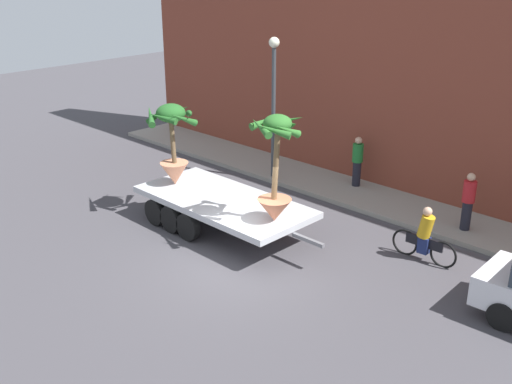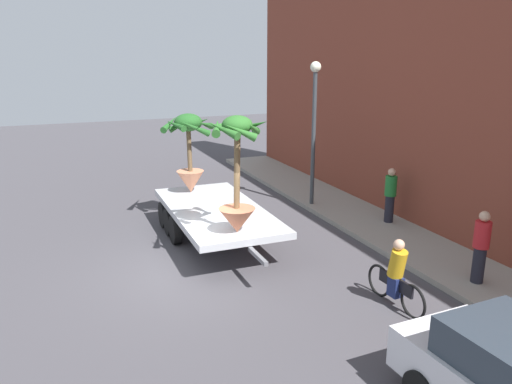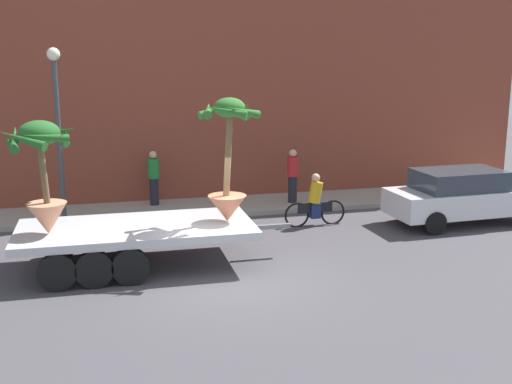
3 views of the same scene
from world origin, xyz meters
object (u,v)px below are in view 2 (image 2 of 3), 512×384
Objects in this scene: flatbed_trailer at (214,213)px; potted_palm_rear at (189,149)px; potted_palm_middle at (237,177)px; pedestrian_near_gate at (481,246)px; cyclist at (396,277)px; pedestrian_far_left at (390,194)px; street_lamp at (314,115)px.

flatbed_trailer is 2.34m from potted_palm_rear.
pedestrian_near_gate is (3.06, 4.74, -1.35)m from potted_palm_middle.
cyclist is (3.03, 2.47, -1.73)m from potted_palm_middle.
flatbed_trailer is 3.72× the size of pedestrian_far_left.
street_lamp is at bearing 88.31° from potted_palm_rear.
potted_palm_rear is 8.70m from pedestrian_near_gate.
pedestrian_near_gate reaches higher than cyclist.
flatbed_trailer is 2.56× the size of potted_palm_rear.
potted_palm_rear reaches higher than cyclist.
potted_palm_middle is 5.78m from pedestrian_far_left.
potted_palm_middle reaches higher than cyclist.
potted_palm_rear is 0.86× the size of potted_palm_middle.
street_lamp is (-6.95, 1.74, 2.56)m from cyclist.
flatbed_trailer is 2.88m from potted_palm_middle.
potted_palm_rear is at bearing -145.83° from pedestrian_near_gate.
potted_palm_middle reaches higher than pedestrian_far_left.
potted_palm_middle is at bearing -3.31° from flatbed_trailer.
street_lamp is at bearing -175.66° from pedestrian_near_gate.
pedestrian_far_left is at bearing 170.22° from pedestrian_near_gate.
pedestrian_near_gate is (0.03, 2.27, 0.37)m from cyclist.
flatbed_trailer is 3.72× the size of pedestrian_near_gate.
potted_palm_rear is 6.37m from pedestrian_far_left.
pedestrian_far_left is (-4.31, 0.74, 0.00)m from pedestrian_near_gate.
potted_palm_middle is (4.06, 0.09, 0.03)m from potted_palm_rear.
street_lamp is at bearing 165.98° from cyclist.
potted_palm_rear is (-1.69, -0.23, 1.60)m from flatbed_trailer.
potted_palm_middle is 1.68× the size of pedestrian_near_gate.
pedestrian_far_left is (2.80, 5.57, -1.32)m from potted_palm_rear.
pedestrian_near_gate is at bearing 4.34° from street_lamp.
pedestrian_near_gate is at bearing 57.16° from potted_palm_middle.
pedestrian_far_left is (-4.28, 3.01, 0.37)m from cyclist.
street_lamp reaches higher than pedestrian_far_left.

